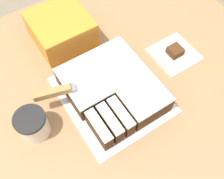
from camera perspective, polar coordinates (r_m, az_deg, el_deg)
The scene contains 9 objects.
ground_plane at distance 1.74m, azimuth -2.22°, elevation -18.20°, with size 8.00×8.00×0.00m, color #7F705B.
countertop at distance 1.29m, azimuth -2.94°, elevation -13.45°, with size 1.40×1.10×0.94m.
cake_board at distance 0.87m, azimuth 0.00°, elevation -1.28°, with size 0.31×0.35×0.01m.
cake at distance 0.84m, azimuth 0.06°, elevation 0.40°, with size 0.26×0.30×0.07m.
knife at distance 0.80m, azimuth -9.72°, elevation 0.09°, with size 0.34×0.12×0.02m.
coffee_cup at distance 0.81m, azimuth -16.89°, elevation -7.31°, with size 0.09×0.09×0.09m.
paper_napkin at distance 0.99m, azimuth 13.37°, elevation 7.51°, with size 0.15×0.15×0.01m.
brownie at distance 0.98m, azimuth 13.57°, elevation 8.16°, with size 0.05×0.05×0.03m.
storage_box at distance 1.00m, azimuth -11.02°, elevation 12.76°, with size 0.20×0.20×0.10m.
Camera 1 is at (-0.16, -0.36, 1.70)m, focal length 42.00 mm.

